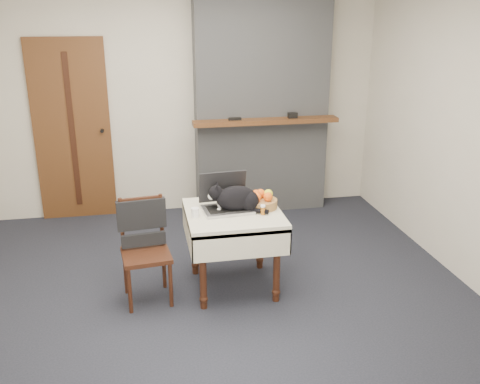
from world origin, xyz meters
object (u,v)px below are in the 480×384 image
object	(u,v)px
door	(72,131)
laptop	(225,200)
cream_jar	(195,212)
side_table	(233,224)
chair	(144,235)
pill_bottle	(263,210)
cat	(237,199)
fruit_basket	(262,201)

from	to	relation	value
door	laptop	xyz separation A→B (m)	(1.39, -1.88, -0.23)
door	cream_jar	distance (m)	2.32
side_table	laptop	world-z (taller)	laptop
chair	pill_bottle	bearing A→B (deg)	-13.50
cream_jar	side_table	bearing A→B (deg)	10.67
pill_bottle	cat	bearing A→B (deg)	145.63
side_table	cat	size ratio (longest dim) A/B	1.62
laptop	cat	xyz separation A→B (m)	(0.09, -0.07, 0.03)
pill_bottle	chair	xyz separation A→B (m)	(-0.96, 0.12, -0.20)
side_table	cream_jar	world-z (taller)	cream_jar
cat	cream_jar	size ratio (longest dim) A/B	6.49
pill_bottle	side_table	bearing A→B (deg)	152.06
side_table	cream_jar	xyz separation A→B (m)	(-0.32, -0.06, 0.15)
side_table	cat	world-z (taller)	cat
cream_jar	chair	distance (m)	0.46
fruit_basket	chair	size ratio (longest dim) A/B	0.30
door	pill_bottle	xyz separation A→B (m)	(1.67, -2.07, -0.26)
cream_jar	cat	bearing A→B (deg)	11.22
cat	fruit_basket	bearing A→B (deg)	18.03
pill_bottle	chair	world-z (taller)	chair
door	fruit_basket	xyz separation A→B (m)	(1.70, -1.91, -0.24)
cream_jar	chair	xyz separation A→B (m)	(-0.42, 0.07, -0.19)
door	fruit_basket	world-z (taller)	door
laptop	chair	world-z (taller)	laptop
laptop	cream_jar	xyz separation A→B (m)	(-0.27, -0.14, -0.04)
side_table	laptop	bearing A→B (deg)	123.56
side_table	cream_jar	distance (m)	0.36
cat	cream_jar	xyz separation A→B (m)	(-0.36, -0.07, -0.07)
laptop	cream_jar	distance (m)	0.31
fruit_basket	chair	world-z (taller)	chair
side_table	fruit_basket	world-z (taller)	fruit_basket
door	chair	xyz separation A→B (m)	(0.70, -1.95, -0.45)
laptop	door	bearing A→B (deg)	121.71
cat	cream_jar	bearing A→B (deg)	-158.96
door	cream_jar	size ratio (longest dim) A/B	26.93
door	chair	world-z (taller)	door
cream_jar	pill_bottle	xyz separation A→B (m)	(0.55, -0.06, 0.01)
door	cat	world-z (taller)	door
side_table	chair	distance (m)	0.74
chair	cream_jar	bearing A→B (deg)	-15.17
side_table	fruit_basket	size ratio (longest dim) A/B	3.03
chair	cat	bearing A→B (deg)	-5.85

